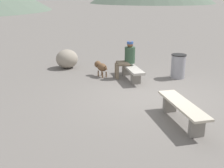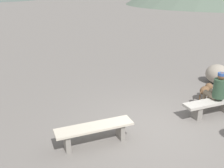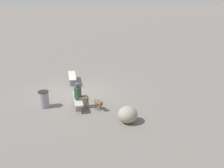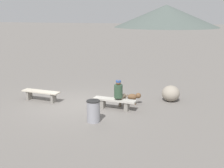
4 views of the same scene
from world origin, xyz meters
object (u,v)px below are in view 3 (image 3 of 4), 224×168
Objects in this scene: bench_left at (72,77)px; seated_person at (80,94)px; trash_bin at (44,99)px; bench_right at (78,100)px; dog at (98,103)px; boulder at (128,115)px.

bench_left is 1.46× the size of seated_person.
bench_left is 3.64m from trash_bin.
bench_right is at bearing 77.58° from trash_bin.
bench_right is 2.73× the size of dog.
dog is at bearing 58.43° from bench_right.
seated_person reaches higher than trash_bin.
seated_person is 1.87× the size of dog.
bench_right is at bearing -148.39° from seated_person.
trash_bin reaches higher than boulder.
dog reaches higher than bench_right.
bench_left is 2.25× the size of trash_bin.
bench_left is 5.94m from boulder.
trash_bin reaches higher than dog.
boulder is at bearing 54.01° from trash_bin.
dog is (0.63, 0.89, 0.03)m from bench_right.
trash_bin is at bearing -125.99° from boulder.
bench_right is 2.82m from boulder.
bench_right is at bearing 1.81° from bench_left.
boulder is (1.97, 1.76, -0.36)m from seated_person.
bench_right is 1.63m from trash_bin.
seated_person is 1.78m from trash_bin.
seated_person reaches higher than bench_right.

